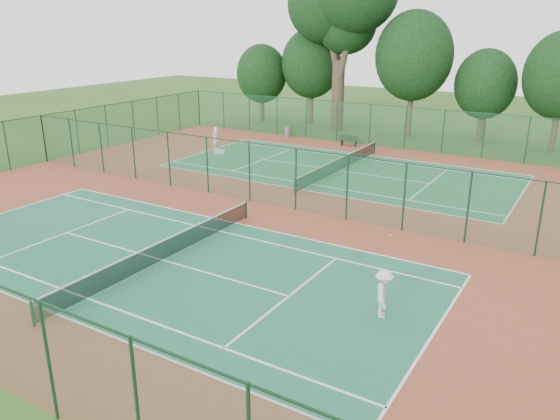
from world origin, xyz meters
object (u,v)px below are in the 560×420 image
at_px(bench, 348,140).
at_px(big_tree, 343,3).
at_px(player_far, 215,139).
at_px(player_near, 384,293).
at_px(trash_bin, 288,132).
at_px(kit_bag, 220,152).

distance_m(bench, big_tree, 13.36).
bearing_deg(player_far, player_near, 43.57).
bearing_deg(bench, player_far, -141.37).
bearing_deg(trash_bin, kit_bag, -98.33).
height_order(player_far, trash_bin, player_far).
relative_size(bench, big_tree, 0.10).
bearing_deg(kit_bag, big_tree, 54.53).
relative_size(player_near, trash_bin, 1.87).
xyz_separation_m(player_near, bench, (-12.93, 25.41, -0.41)).
xyz_separation_m(trash_bin, kit_bag, (-1.25, -8.52, -0.32)).
bearing_deg(player_far, kit_bag, 47.46).
height_order(bench, kit_bag, bench).
bearing_deg(big_tree, player_near, -62.05).
height_order(trash_bin, bench, trash_bin).
height_order(trash_bin, big_tree, big_tree).
distance_m(player_far, big_tree, 17.89).
xyz_separation_m(trash_bin, bench, (6.29, -0.51, 0.01)).
xyz_separation_m(player_far, big_tree, (4.52, 13.69, 10.60)).
xyz_separation_m(trash_bin, big_tree, (2.37, 5.84, 11.09)).
distance_m(player_far, bench, 11.19).
bearing_deg(big_tree, bench, -58.32).
bearing_deg(player_far, big_tree, 155.53).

